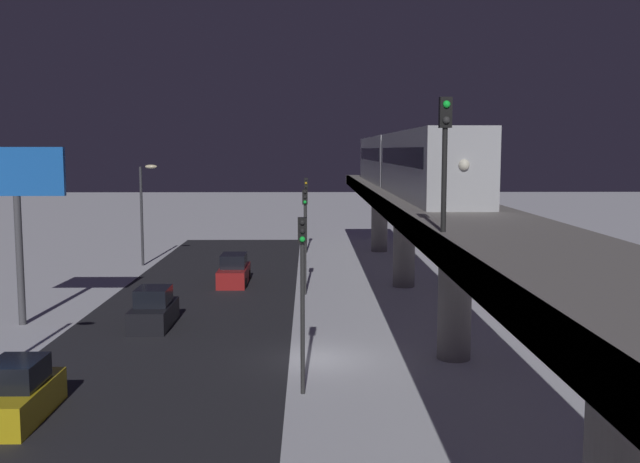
% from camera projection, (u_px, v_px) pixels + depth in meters
% --- Properties ---
extents(ground_plane, '(240.00, 240.00, 0.00)m').
position_uv_depth(ground_plane, '(313.00, 359.00, 30.56)').
color(ground_plane, white).
extents(avenue_asphalt, '(11.00, 81.19, 0.01)m').
position_uv_depth(avenue_asphalt, '(158.00, 360.00, 30.46)').
color(avenue_asphalt, '#28282D').
rests_on(avenue_asphalt, ground_plane).
extents(elevated_railway, '(5.00, 81.19, 6.32)m').
position_uv_depth(elevated_railway, '(454.00, 230.00, 30.03)').
color(elevated_railway, gray).
rests_on(elevated_railway, ground_plane).
extents(subway_train, '(2.94, 36.87, 3.40)m').
position_uv_depth(subway_train, '(403.00, 160.00, 46.70)').
color(subway_train, '#B7BABF').
rests_on(subway_train, elevated_railway).
extents(rail_signal, '(0.36, 0.41, 4.00)m').
position_uv_depth(rail_signal, '(445.00, 141.00, 21.47)').
color(rail_signal, black).
rests_on(rail_signal, elevated_railway).
extents(sedan_red, '(1.91, 4.79, 1.97)m').
position_uv_depth(sedan_red, '(234.00, 272.00, 47.63)').
color(sedan_red, '#A51E1E').
rests_on(sedan_red, ground_plane).
extents(sedan_black, '(1.80, 4.17, 1.97)m').
position_uv_depth(sedan_black, '(154.00, 311.00, 36.07)').
color(sedan_black, black).
rests_on(sedan_black, ground_plane).
extents(sedan_yellow, '(1.80, 4.22, 1.97)m').
position_uv_depth(sedan_yellow, '(18.00, 395.00, 23.70)').
color(sedan_yellow, gold).
rests_on(sedan_yellow, ground_plane).
extents(traffic_light_near, '(0.32, 0.44, 6.40)m').
position_uv_depth(traffic_light_near, '(302.00, 279.00, 25.74)').
color(traffic_light_near, '#2D2D2D').
rests_on(traffic_light_near, ground_plane).
extents(traffic_light_mid, '(0.32, 0.44, 6.40)m').
position_uv_depth(traffic_light_mid, '(305.00, 226.00, 43.66)').
color(traffic_light_mid, '#2D2D2D').
rests_on(traffic_light_mid, ground_plane).
extents(traffic_light_far, '(0.32, 0.44, 6.40)m').
position_uv_depth(traffic_light_far, '(306.00, 204.00, 61.58)').
color(traffic_light_far, '#2D2D2D').
rests_on(traffic_light_far, ground_plane).
extents(commercial_billboard, '(4.80, 0.36, 8.90)m').
position_uv_depth(commercial_billboard, '(16.00, 189.00, 35.81)').
color(commercial_billboard, '#4C4C51').
rests_on(commercial_billboard, ground_plane).
extents(street_lamp_far, '(1.35, 0.44, 7.65)m').
position_uv_depth(street_lamp_far, '(144.00, 202.00, 54.66)').
color(street_lamp_far, '#38383D').
rests_on(street_lamp_far, ground_plane).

